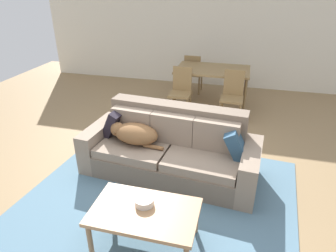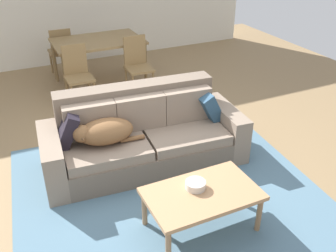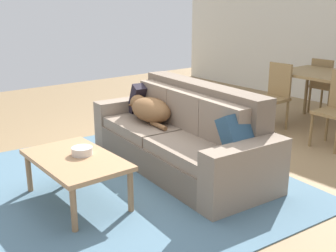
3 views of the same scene
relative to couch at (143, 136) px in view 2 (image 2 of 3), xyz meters
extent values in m
plane|color=#8F724E|center=(-0.16, -0.10, -0.33)|extent=(10.00, 10.00, 0.00)
cube|color=slate|center=(-0.01, -0.76, -0.33)|extent=(3.37, 3.24, 0.01)
cube|color=#726253|center=(-0.01, -0.07, -0.18)|extent=(1.93, 1.05, 0.30)
cube|color=gray|center=(-0.47, -0.03, 0.03)|extent=(0.97, 0.93, 0.12)
cube|color=gray|center=(0.46, -0.11, 0.03)|extent=(0.97, 0.93, 0.12)
cube|color=#726253|center=(0.02, 0.26, 0.32)|extent=(1.87, 0.40, 0.47)
cube|color=gray|center=(-0.57, 0.12, 0.28)|extent=(0.58, 0.21, 0.39)
cube|color=gray|center=(0.01, 0.07, 0.28)|extent=(0.58, 0.21, 0.39)
cube|color=gray|center=(0.58, 0.02, 0.28)|extent=(0.58, 0.21, 0.39)
cube|color=gray|center=(-1.04, 0.02, -0.05)|extent=(0.29, 0.91, 0.56)
cube|color=gray|center=(1.03, -0.16, -0.05)|extent=(0.29, 0.91, 0.56)
ellipsoid|color=brown|center=(-0.45, -0.08, 0.22)|extent=(0.63, 0.41, 0.27)
sphere|color=brown|center=(-0.71, -0.08, 0.25)|extent=(0.19, 0.19, 0.19)
cone|color=brown|center=(-0.72, -0.16, 0.24)|extent=(0.09, 0.11, 0.09)
cylinder|color=brown|center=(-0.19, -0.17, 0.11)|extent=(0.27, 0.07, 0.05)
cube|color=black|center=(-0.82, 0.12, 0.26)|extent=(0.33, 0.42, 0.40)
cube|color=#2C4D69|center=(0.83, -0.03, 0.25)|extent=(0.30, 0.36, 0.39)
cube|color=tan|center=(0.06, -1.28, 0.07)|extent=(1.02, 0.62, 0.04)
cylinder|color=#9B724E|center=(-0.40, -1.54, -0.14)|extent=(0.05, 0.05, 0.38)
cylinder|color=#9B724E|center=(0.52, -1.54, -0.14)|extent=(0.05, 0.05, 0.38)
cylinder|color=#9B724E|center=(-0.40, -1.02, -0.14)|extent=(0.05, 0.05, 0.38)
cylinder|color=#9B724E|center=(0.52, -1.02, -0.14)|extent=(0.05, 0.05, 0.38)
cylinder|color=silver|center=(0.03, -1.20, 0.12)|extent=(0.19, 0.19, 0.07)
cube|color=olive|center=(0.23, 2.52, 0.42)|extent=(1.44, 0.94, 0.04)
cylinder|color=brown|center=(-0.44, 2.10, 0.03)|extent=(0.05, 0.05, 0.73)
cylinder|color=brown|center=(0.90, 2.10, 0.03)|extent=(0.05, 0.05, 0.73)
cylinder|color=brown|center=(-0.44, 2.94, 0.03)|extent=(0.05, 0.05, 0.73)
cylinder|color=brown|center=(0.90, 2.94, 0.03)|extent=(0.05, 0.05, 0.73)
cube|color=olive|center=(-0.28, 1.84, 0.10)|extent=(0.40, 0.40, 0.04)
cube|color=olive|center=(-0.28, 2.02, 0.35)|extent=(0.36, 0.04, 0.46)
cylinder|color=brown|center=(-0.45, 1.67, -0.13)|extent=(0.04, 0.04, 0.41)
cylinder|color=brown|center=(-0.11, 1.67, -0.13)|extent=(0.04, 0.04, 0.41)
cylinder|color=brown|center=(-0.45, 2.01, -0.13)|extent=(0.04, 0.04, 0.41)
cylinder|color=brown|center=(-0.11, 2.01, -0.13)|extent=(0.04, 0.04, 0.41)
cube|color=olive|center=(0.67, 1.82, 0.10)|extent=(0.41, 0.41, 0.04)
cube|color=olive|center=(0.68, 2.00, 0.36)|extent=(0.36, 0.04, 0.47)
cylinder|color=brown|center=(0.50, 1.65, -0.12)|extent=(0.04, 0.04, 0.41)
cylinder|color=brown|center=(0.84, 1.64, -0.12)|extent=(0.04, 0.04, 0.41)
cylinder|color=brown|center=(0.51, 1.99, -0.12)|extent=(0.04, 0.04, 0.41)
cylinder|color=brown|center=(0.85, 1.98, -0.12)|extent=(0.04, 0.04, 0.41)
cube|color=olive|center=(-0.28, 3.22, 0.10)|extent=(0.41, 0.41, 0.04)
cube|color=olive|center=(-0.28, 3.04, 0.33)|extent=(0.36, 0.04, 0.42)
cylinder|color=brown|center=(-0.10, 3.39, -0.13)|extent=(0.04, 0.04, 0.41)
cylinder|color=brown|center=(-0.44, 3.39, -0.13)|extent=(0.04, 0.04, 0.41)
cylinder|color=brown|center=(-0.11, 3.05, -0.13)|extent=(0.04, 0.04, 0.41)
cylinder|color=brown|center=(-0.45, 3.05, -0.13)|extent=(0.04, 0.04, 0.41)
camera|label=1|loc=(0.81, -3.29, 2.05)|focal=31.67mm
camera|label=2|loc=(-1.37, -3.59, 2.27)|focal=41.06mm
camera|label=3|loc=(3.21, -2.76, 1.40)|focal=44.55mm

